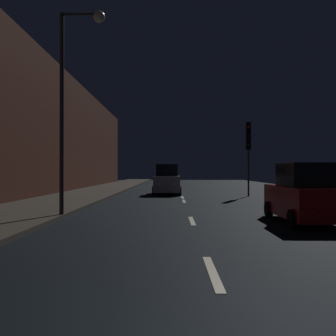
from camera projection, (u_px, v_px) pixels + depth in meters
name	position (u px, v px, depth m)	size (l,w,h in m)	color
ground	(181.00, 194.00, 27.77)	(26.26, 84.00, 0.02)	black
sidewalk_left	(91.00, 193.00, 27.84)	(4.40, 84.00, 0.15)	#38332B
building_facade_left	(42.00, 125.00, 24.41)	(0.80, 63.00, 9.77)	#472319
lane_centerline	(188.00, 211.00, 15.96)	(0.16, 19.84, 0.01)	beige
traffic_light_far_right	(248.00, 142.00, 25.03)	(0.32, 0.46, 5.15)	#38383A
streetlamp_overhead	(73.00, 82.00, 13.47)	(1.70, 0.44, 7.77)	#2D2D30
car_approaching_headlights	(167.00, 181.00, 27.20)	(2.08, 4.50, 2.26)	#A5A8AD
car_parked_right_near	(304.00, 195.00, 12.35)	(1.87, 4.05, 2.04)	maroon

